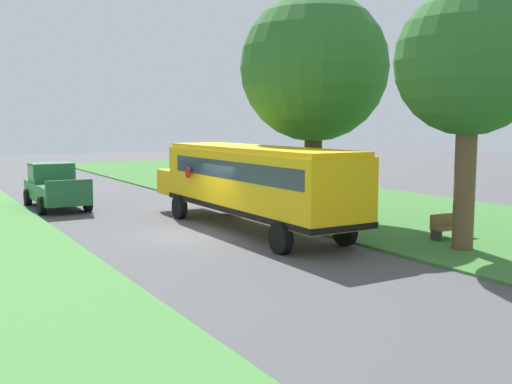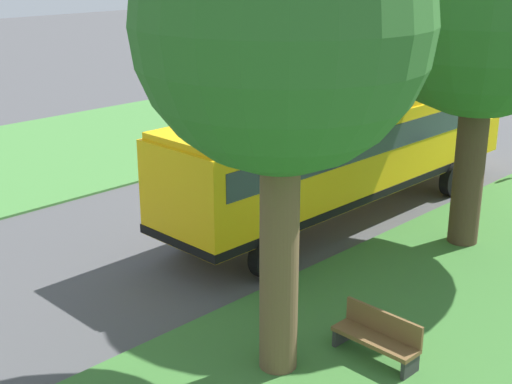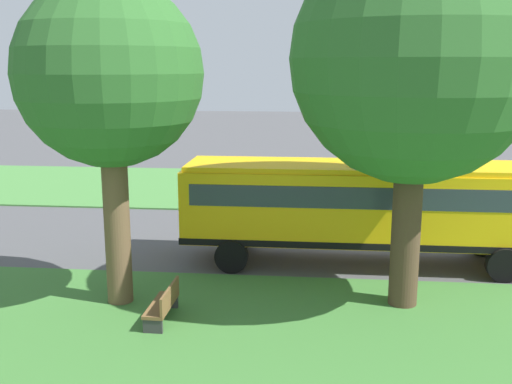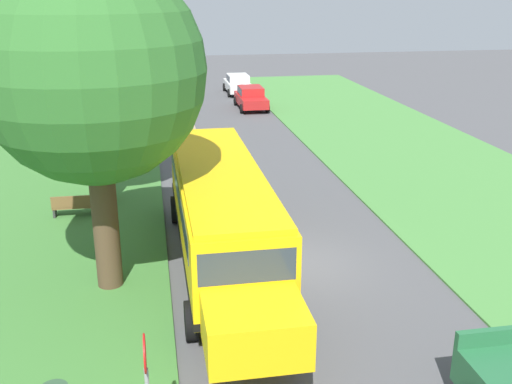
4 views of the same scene
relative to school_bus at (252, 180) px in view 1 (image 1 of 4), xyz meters
name	(u,v)px [view 1 (image 1 of 4)]	position (x,y,z in m)	size (l,w,h in m)	color
ground_plane	(192,235)	(2.33, -0.28, -1.92)	(120.00, 120.00, 0.00)	#4C4C4F
grass_verge	(398,213)	(-7.67, -0.28, -1.88)	(12.00, 80.00, 0.08)	#3D7533
school_bus	(252,180)	(0.00, 0.00, 0.00)	(2.84, 12.42, 3.16)	yellow
pickup_truck	(55,185)	(5.03, -10.03, -0.85)	(2.28, 5.40, 2.10)	#236038
oak_tree_beside_bus	(313,69)	(-3.30, -0.77, 4.25)	(5.98, 5.98, 9.24)	#4C3826
oak_tree_roadside_mid	(474,64)	(-4.02, 6.59, 3.90)	(4.56, 4.56, 8.19)	brown
stop_sign	(212,168)	(-2.27, -7.99, -0.19)	(0.08, 0.68, 2.74)	gray
park_bench	(450,227)	(-4.98, 5.08, -1.45)	(1.61, 0.52, 0.92)	brown
trash_bin	(257,194)	(-4.12, -6.58, -1.47)	(0.56, 0.56, 0.90)	#2D4C33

